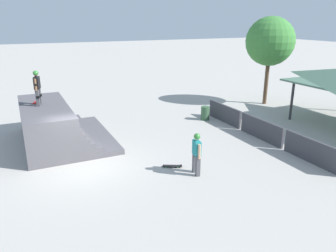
{
  "coord_description": "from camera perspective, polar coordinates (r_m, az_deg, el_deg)",
  "views": [
    {
      "loc": [
        13.06,
        -2.21,
        5.97
      ],
      "look_at": [
        -0.44,
        4.17,
        1.09
      ],
      "focal_mm": 35.0,
      "sensor_mm": 36.0,
      "label": 1
    }
  ],
  "objects": [
    {
      "name": "skater_on_deck",
      "position": [
        16.95,
        -21.83,
        6.56
      ],
      "size": [
        0.73,
        0.37,
        1.69
      ],
      "rotation": [
        0.0,
        0.0,
        -0.31
      ],
      "color": "#4C4C51",
      "rests_on": "quarter_pipe_ramp"
    },
    {
      "name": "trash_bin",
      "position": [
        20.43,
        6.49,
        2.24
      ],
      "size": [
        0.52,
        0.52,
        0.85
      ],
      "primitive_type": "cylinder",
      "color": "#385B3D",
      "rests_on": "ground"
    },
    {
      "name": "skateboard_on_deck",
      "position": [
        17.7,
        -21.95,
        3.95
      ],
      "size": [
        0.85,
        0.47,
        0.09
      ],
      "rotation": [
        0.0,
        0.0,
        -0.34
      ],
      "color": "red",
      "rests_on": "quarter_pipe_ramp"
    },
    {
      "name": "tree_far_back",
      "position": [
        24.75,
        17.35,
        13.87
      ],
      "size": [
        3.41,
        3.41,
        6.2
      ],
      "color": "brown",
      "rests_on": "ground"
    },
    {
      "name": "ground_plane",
      "position": [
        14.53,
        -14.37,
        -6.76
      ],
      "size": [
        160.0,
        160.0,
        0.0
      ],
      "primitive_type": "plane",
      "color": "#ADA8A0"
    },
    {
      "name": "skateboard_on_ground",
      "position": [
        13.95,
        0.87,
        -6.97
      ],
      "size": [
        0.57,
        0.82,
        0.09
      ],
      "rotation": [
        0.0,
        0.0,
        1.08
      ],
      "color": "green",
      "rests_on": "ground"
    },
    {
      "name": "bystander_walking",
      "position": [
        13.03,
        5.01,
        -4.28
      ],
      "size": [
        0.69,
        0.3,
        1.74
      ],
      "rotation": [
        0.0,
        0.0,
        2.98
      ],
      "color": "#4C4C51",
      "rests_on": "ground"
    },
    {
      "name": "quarter_pipe_ramp",
      "position": [
        17.34,
        -19.28,
        -0.02
      ],
      "size": [
        5.96,
        4.15,
        1.98
      ],
      "color": "#565459",
      "rests_on": "ground"
    },
    {
      "name": "barrier_fence",
      "position": [
        17.67,
        15.89,
        -0.55
      ],
      "size": [
        9.76,
        0.12,
        1.05
      ],
      "color": "#3D3D42",
      "rests_on": "ground"
    }
  ]
}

